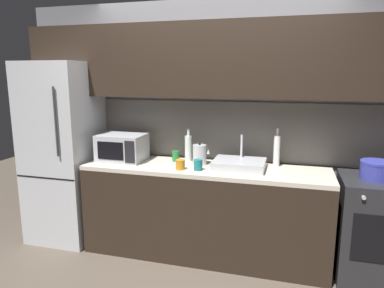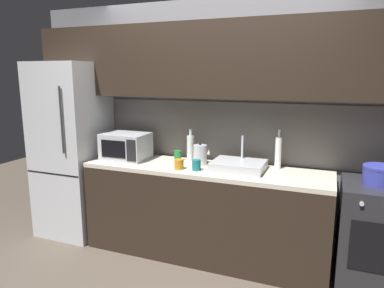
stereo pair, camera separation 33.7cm
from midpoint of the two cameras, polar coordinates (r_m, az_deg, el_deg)
back_wall at (r=3.56m, az=0.56°, el=7.62°), size 4.09×0.44×2.50m
counter_run at (r=3.52m, az=-0.77°, el=-10.82°), size 2.35×0.60×0.90m
refrigerator at (r=4.08m, az=-22.20°, el=-1.27°), size 0.68×0.69×1.90m
oven_range at (r=3.45m, az=24.77°, el=-12.43°), size 0.60×0.62×0.90m
microwave at (r=3.71m, az=-13.79°, el=-0.59°), size 0.46×0.35×0.27m
sink_basin at (r=3.33m, az=4.75°, el=-3.30°), size 0.48×0.38×0.30m
kettle at (r=3.45m, az=-1.55°, el=-1.76°), size 0.17×0.13×0.22m
wine_bottle_clear at (r=3.59m, az=-3.27°, el=-0.64°), size 0.07×0.07×0.33m
wine_bottle_white at (r=3.43m, az=10.80°, el=-1.05°), size 0.06×0.06×0.37m
mug_amber at (r=3.29m, az=-4.84°, el=-3.37°), size 0.09×0.09×0.09m
mug_green at (r=3.60m, az=-5.31°, el=-1.99°), size 0.07×0.07×0.11m
mug_teal at (r=3.25m, az=-1.98°, el=-3.42°), size 0.08×0.08×0.10m
cooking_pot at (r=3.28m, az=25.12°, el=-3.89°), size 0.27×0.27×0.16m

